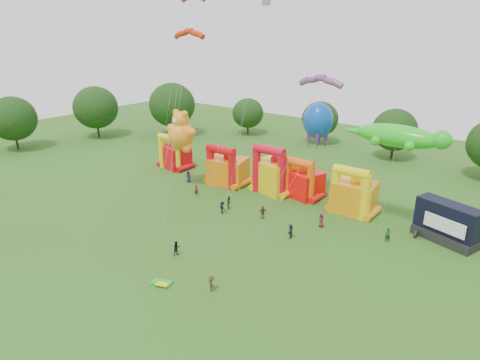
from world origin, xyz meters
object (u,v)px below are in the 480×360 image
Objects in this scene: gecko_kite at (397,139)px; spectator_0 at (188,177)px; teddy_bear_kite at (180,137)px; bouncy_castle_2 at (273,174)px; bouncy_castle_0 at (174,155)px; stage_trailer at (447,223)px; spectator_4 at (263,212)px; octopus_kite at (307,151)px.

spectator_0 is at bearing -173.75° from gecko_kite.
bouncy_castle_2 is at bearing 29.55° from teddy_bear_kite.
bouncy_castle_2 is at bearing 2.95° from bouncy_castle_0.
bouncy_castle_0 is 0.51× the size of teddy_bear_kite.
stage_trailer is 22.07m from spectator_4.
bouncy_castle_2 is at bearing -174.15° from octopus_kite.
gecko_kite reaches higher than spectator_0.
gecko_kite is 33.20m from spectator_0.
bouncy_castle_0 reaches higher than stage_trailer.
bouncy_castle_0 is at bearing -179.79° from stage_trailer.
octopus_kite is at bearing 175.91° from stage_trailer.
bouncy_castle_2 is 20.08m from gecko_kite.
spectator_0 is at bearing 109.04° from teddy_bear_kite.
teddy_bear_kite is at bearing -37.22° from bouncy_castle_0.
teddy_bear_kite is (-12.48, -7.08, 5.20)m from bouncy_castle_2.
gecko_kite reaches higher than spectator_4.
spectator_4 is (-20.44, -8.20, -1.38)m from stage_trailer.
gecko_kite is at bearing -8.84° from octopus_kite.
spectator_4 is (24.85, -8.04, -1.49)m from bouncy_castle_0.
bouncy_castle_2 is 4.05× the size of spectator_0.
spectator_0 is at bearing -173.95° from stage_trailer.
spectator_4 is (4.44, -9.09, -1.92)m from bouncy_castle_2.
stage_trailer is 38.34m from spectator_0.
gecko_kite is (38.51, -0.44, 9.00)m from bouncy_castle_0.
bouncy_castle_0 is 0.84× the size of bouncy_castle_2.
bouncy_castle_0 is at bearing -177.05° from bouncy_castle_2.
bouncy_castle_2 is 0.57× the size of gecko_kite.
stage_trailer is at bearing 9.41° from teddy_bear_kite.
spectator_0 is at bearing -28.31° from bouncy_castle_0.
stage_trailer is at bearing 0.21° from bouncy_castle_0.
stage_trailer is (24.88, -0.89, -0.53)m from bouncy_castle_2.
teddy_bear_kite reaches higher than spectator_4.
bouncy_castle_0 is 11.44m from teddy_bear_kite.
teddy_bear_kite is 6.66× the size of spectator_0.
teddy_bear_kite is (-37.36, -6.19, 5.74)m from stage_trailer.
gecko_kite is 0.95× the size of octopus_kite.
teddy_bear_kite is 0.93× the size of gecko_kite.
bouncy_castle_2 is at bearing 175.30° from gecko_kite.
octopus_kite is at bearing 21.61° from spectator_0.
octopus_kite reaches higher than bouncy_castle_0.
teddy_bear_kite reaches higher than spectator_0.
spectator_4 is at bearing -150.91° from gecko_kite.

